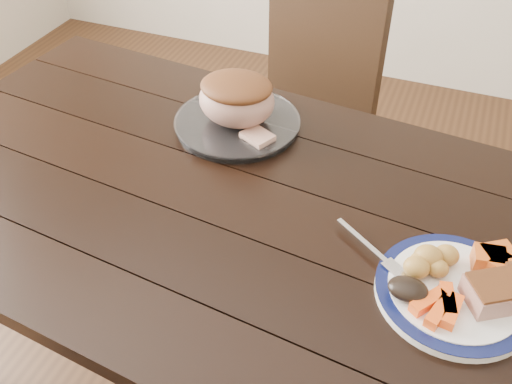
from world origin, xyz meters
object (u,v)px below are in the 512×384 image
(pork_slice, at_px, (495,293))
(serving_platter, at_px, (237,124))
(dining_table, at_px, (226,226))
(dinner_plate, at_px, (453,293))
(chair_far, at_px, (301,108))
(carving_knife, at_px, (250,132))
(roast_joint, at_px, (237,100))
(fork, at_px, (374,252))

(pork_slice, bearing_deg, serving_platter, 150.46)
(serving_platter, distance_m, pork_slice, 0.72)
(dining_table, relative_size, dinner_plate, 6.10)
(dinner_plate, bearing_deg, pork_slice, -4.76)
(chair_far, relative_size, dinner_plate, 3.37)
(pork_slice, relative_size, carving_knife, 0.34)
(roast_joint, bearing_deg, pork_slice, -29.54)
(chair_far, relative_size, carving_knife, 3.45)
(pork_slice, xyz_separation_m, roast_joint, (-0.62, 0.35, 0.04))
(serving_platter, bearing_deg, chair_far, 87.62)
(carving_knife, bearing_deg, chair_far, 128.72)
(dining_table, relative_size, fork, 10.79)
(serving_platter, relative_size, fork, 1.93)
(dinner_plate, xyz_separation_m, pork_slice, (0.06, -0.01, 0.03))
(dining_table, bearing_deg, pork_slice, -10.94)
(dinner_plate, distance_m, roast_joint, 0.66)
(roast_joint, bearing_deg, carving_knife, -20.87)
(chair_far, xyz_separation_m, fork, (0.39, -0.80, 0.25))
(chair_far, bearing_deg, roast_joint, 104.45)
(dinner_plate, bearing_deg, dining_table, 168.29)
(fork, relative_size, roast_joint, 0.84)
(chair_far, relative_size, fork, 5.95)
(chair_far, height_order, fork, chair_far)
(dining_table, distance_m, serving_platter, 0.28)
(dinner_plate, height_order, fork, fork)
(carving_knife, bearing_deg, roast_joint, -164.27)
(dining_table, height_order, pork_slice, pork_slice)
(dining_table, bearing_deg, dinner_plate, -11.71)
(roast_joint, xyz_separation_m, carving_knife, (0.04, -0.01, -0.07))
(dinner_plate, relative_size, fork, 1.77)
(pork_slice, relative_size, roast_joint, 0.50)
(chair_far, distance_m, serving_platter, 0.54)
(dining_table, height_order, chair_far, chair_far)
(serving_platter, bearing_deg, dinner_plate, -31.77)
(dinner_plate, relative_size, carving_knife, 1.03)
(serving_platter, bearing_deg, roast_joint, 0.00)
(fork, bearing_deg, pork_slice, 23.65)
(fork, relative_size, carving_knife, 0.58)
(dinner_plate, xyz_separation_m, fork, (-0.15, 0.04, 0.01))
(dining_table, xyz_separation_m, chair_far, (-0.05, 0.73, -0.13))
(dining_table, relative_size, serving_platter, 5.59)
(dinner_plate, bearing_deg, fork, 166.58)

